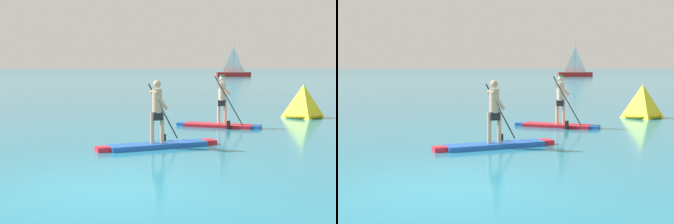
% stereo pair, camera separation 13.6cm
% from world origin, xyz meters
% --- Properties ---
extents(ground, '(440.00, 440.00, 0.00)m').
position_xyz_m(ground, '(0.00, 0.00, 0.00)').
color(ground, teal).
extents(paddleboarder_mid_center, '(3.42, 1.21, 1.84)m').
position_xyz_m(paddleboarder_mid_center, '(1.52, 4.16, 0.36)').
color(paddleboarder_mid_center, blue).
rests_on(paddleboarder_mid_center, ground).
extents(paddleboarder_far_right, '(2.86, 1.93, 1.89)m').
position_xyz_m(paddleboarder_far_right, '(4.38, 8.08, 0.38)').
color(paddleboarder_far_right, red).
rests_on(paddleboarder_far_right, ground).
extents(race_marker_buoy, '(1.59, 1.59, 1.40)m').
position_xyz_m(race_marker_buoy, '(8.74, 10.59, 0.63)').
color(race_marker_buoy, yellow).
rests_on(race_marker_buoy, ground).
extents(sailboat_right_horizon, '(6.06, 2.27, 6.16)m').
position_xyz_m(sailboat_right_horizon, '(26.36, 75.16, 0.72)').
color(sailboat_right_horizon, '#A51E1E').
rests_on(sailboat_right_horizon, ground).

